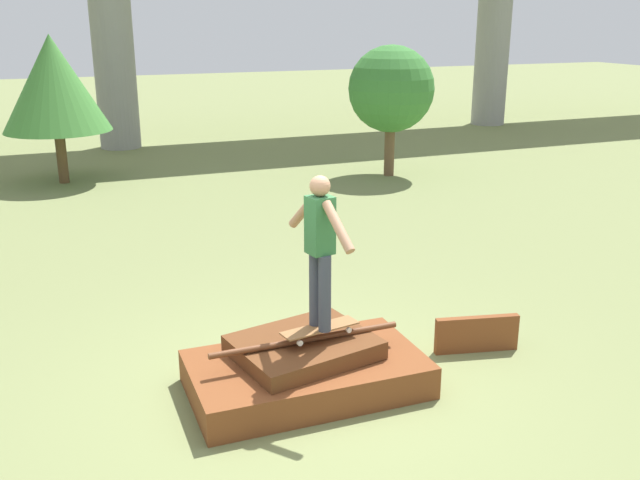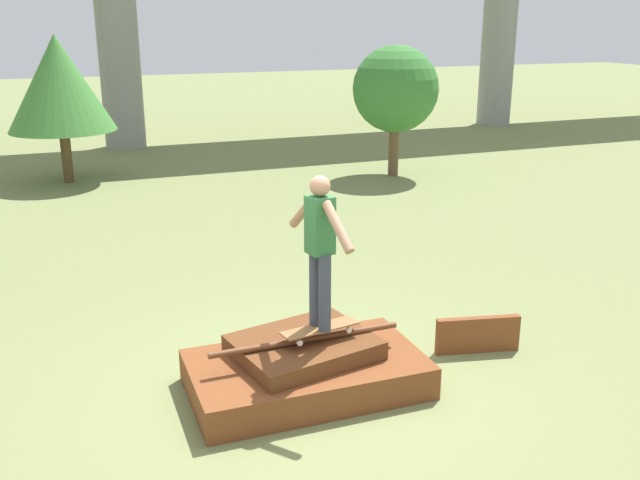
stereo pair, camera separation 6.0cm
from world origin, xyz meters
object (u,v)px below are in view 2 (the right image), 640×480
at_px(skater, 320,243).
at_px(tree_behind_right, 395,90).
at_px(tree_behind_left, 59,83).
at_px(skateboard, 320,329).

relative_size(skater, tree_behind_right, 0.51).
bearing_deg(skater, tree_behind_right, 58.98).
relative_size(skater, tree_behind_left, 0.47).
height_order(skateboard, tree_behind_right, tree_behind_right).
height_order(skater, tree_behind_left, tree_behind_left).
xyz_separation_m(skater, tree_behind_left, (-1.85, 10.51, 0.64)).
distance_m(skateboard, tree_behind_left, 10.78).
bearing_deg(tree_behind_right, skater, -121.02).
bearing_deg(tree_behind_left, skateboard, -80.04).
distance_m(skater, tree_behind_left, 10.69).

